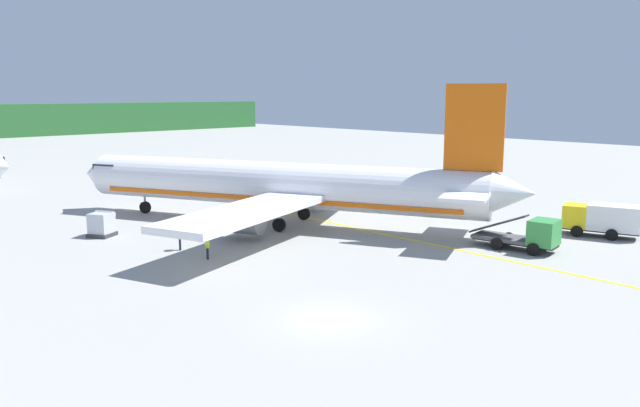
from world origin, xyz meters
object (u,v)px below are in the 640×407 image
(service_truck_baggage, at_px, (602,218))
(crew_loader_left, at_px, (207,245))
(service_truck_fuel, at_px, (529,235))
(airliner_foreground, at_px, (282,186))
(crew_marshaller, at_px, (180,237))
(cargo_container_near, at_px, (102,224))

(service_truck_baggage, relative_size, crew_loader_left, 3.69)
(service_truck_fuel, xyz_separation_m, service_truck_baggage, (8.44, -1.57, 0.29))
(airliner_foreground, height_order, crew_marshaller, airliner_foreground)
(crew_loader_left, bearing_deg, cargo_container_near, 100.79)
(service_truck_baggage, bearing_deg, cargo_container_near, 136.54)
(airliner_foreground, distance_m, service_truck_fuel, 20.57)
(crew_marshaller, bearing_deg, cargo_container_near, 104.75)
(airliner_foreground, xyz_separation_m, cargo_container_near, (-13.26, 6.37, -2.44))
(service_truck_fuel, height_order, crew_loader_left, service_truck_fuel)
(airliner_foreground, distance_m, crew_loader_left, 12.46)
(service_truck_baggage, height_order, crew_loader_left, service_truck_baggage)
(service_truck_baggage, height_order, cargo_container_near, service_truck_baggage)
(service_truck_fuel, relative_size, cargo_container_near, 2.73)
(service_truck_fuel, xyz_separation_m, crew_loader_left, (-18.01, 14.00, -0.22))
(service_truck_baggage, xyz_separation_m, crew_marshaller, (-26.52, 19.02, -0.46))
(cargo_container_near, bearing_deg, crew_marshaller, -75.25)
(service_truck_baggage, relative_size, crew_marshaller, 3.52)
(airliner_foreground, relative_size, crew_marshaller, 22.88)
(airliner_foreground, bearing_deg, crew_marshaller, -170.90)
(service_truck_baggage, height_order, crew_marshaller, service_truck_baggage)
(airliner_foreground, distance_m, service_truck_baggage, 25.95)
(airliner_foreground, relative_size, service_truck_baggage, 6.51)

